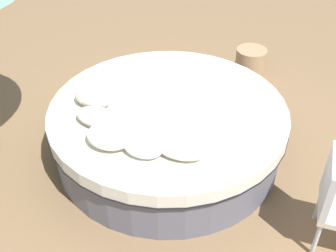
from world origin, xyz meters
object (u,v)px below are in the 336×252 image
at_px(throw_pillow_4, 179,147).
at_px(side_table, 250,63).
at_px(round_bed, 168,130).
at_px(throw_pillow_2, 109,136).
at_px(throw_pillow_3, 143,147).
at_px(throw_pillow_0, 93,98).
at_px(throw_pillow_1, 99,117).

distance_m(throw_pillow_4, side_table, 2.79).
height_order(round_bed, throw_pillow_2, throw_pillow_2).
bearing_deg(throw_pillow_3, throw_pillow_2, -176.25).
bearing_deg(throw_pillow_4, side_table, 92.45).
distance_m(throw_pillow_2, throw_pillow_3, 0.36).
bearing_deg(throw_pillow_3, throw_pillow_0, 152.68).
relative_size(throw_pillow_4, side_table, 1.17).
bearing_deg(throw_pillow_0, throw_pillow_3, -27.32).
xyz_separation_m(round_bed, side_table, (0.32, 2.12, -0.11)).
distance_m(throw_pillow_2, side_table, 3.02).
height_order(throw_pillow_0, side_table, throw_pillow_0).
bearing_deg(throw_pillow_0, throw_pillow_2, -42.46).
xyz_separation_m(throw_pillow_0, throw_pillow_1, (0.25, -0.26, -0.02)).
xyz_separation_m(throw_pillow_3, side_table, (0.19, 2.90, -0.51)).
relative_size(throw_pillow_1, side_table, 1.16).
bearing_deg(throw_pillow_0, throw_pillow_1, -45.64).
bearing_deg(round_bed, throw_pillow_4, -55.24).
relative_size(throw_pillow_2, throw_pillow_3, 1.16).
distance_m(round_bed, throw_pillow_4, 0.86).
distance_m(round_bed, side_table, 2.15).
bearing_deg(throw_pillow_4, throw_pillow_1, 177.10).
bearing_deg(throw_pillow_1, side_table, 72.88).
relative_size(throw_pillow_0, side_table, 0.96).
bearing_deg(side_table, throw_pillow_2, -100.66).
bearing_deg(throw_pillow_2, throw_pillow_0, 137.54).
distance_m(throw_pillow_0, throw_pillow_3, 1.00).
bearing_deg(throw_pillow_1, throw_pillow_3, -17.73).
xyz_separation_m(throw_pillow_0, side_table, (1.08, 2.44, -0.52)).
bearing_deg(throw_pillow_1, throw_pillow_4, -2.90).
height_order(round_bed, side_table, round_bed).
relative_size(round_bed, throw_pillow_4, 5.04).
distance_m(throw_pillow_1, side_table, 2.87).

